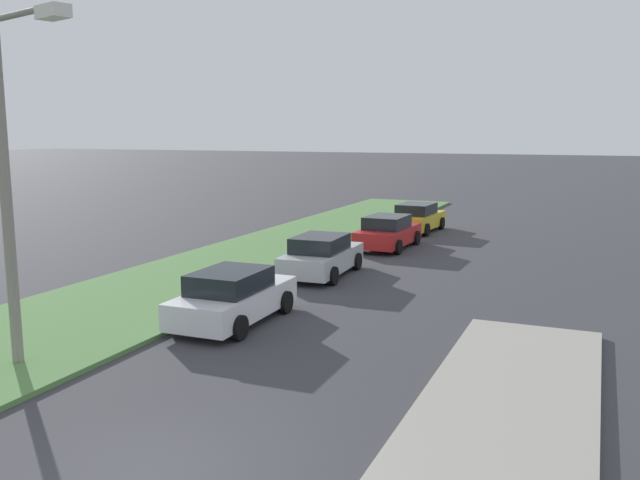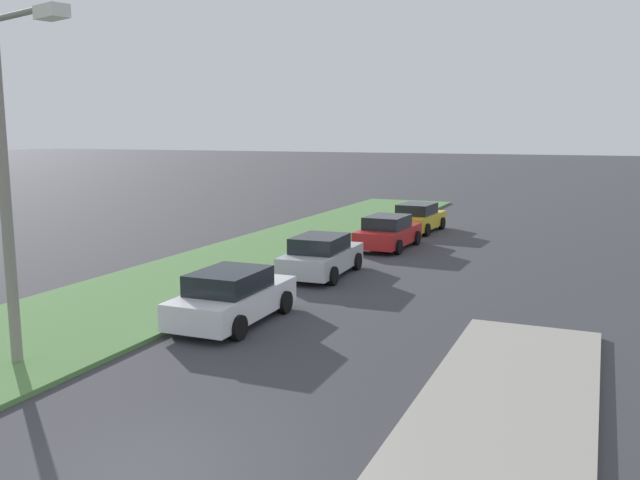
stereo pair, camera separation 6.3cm
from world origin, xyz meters
name	(u,v)px [view 1 (the left image)]	position (x,y,z in m)	size (l,w,h in m)	color
ground	(156,478)	(0.00, 0.00, 0.00)	(300.00, 300.00, 0.00)	#38383D
grass_median	(165,288)	(10.00, 7.09, 0.06)	(60.00, 6.00, 0.12)	#517F42
parked_car_white	(233,297)	(7.61, 3.11, 0.72)	(4.32, 2.06, 1.47)	silver
parked_car_silver	(321,256)	(14.06, 3.24, 0.72)	(4.37, 2.16, 1.47)	#B2B5BA
parked_car_red	(388,232)	(20.43, 2.73, 0.72)	(4.35, 2.12, 1.47)	red
parked_car_yellow	(417,218)	(25.80, 2.81, 0.72)	(4.39, 2.20, 1.47)	gold
streetlight	(12,167)	(2.69, 5.40, 4.39)	(1.10, 2.80, 7.50)	gray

